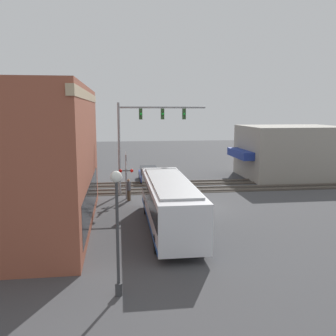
# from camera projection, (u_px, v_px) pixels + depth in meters

# --- Properties ---
(ground_plane) EXTENTS (120.00, 120.00, 0.00)m
(ground_plane) POSITION_uv_depth(u_px,v_px,m) (198.00, 207.00, 27.73)
(ground_plane) COLOR #424244
(brick_building) EXTENTS (14.69, 9.31, 8.52)m
(brick_building) POSITION_uv_depth(u_px,v_px,m) (11.00, 159.00, 22.15)
(brick_building) COLOR brown
(brick_building) RESTS_ON ground
(shop_building) EXTENTS (8.05, 11.07, 5.47)m
(shop_building) POSITION_uv_depth(u_px,v_px,m) (290.00, 152.00, 40.01)
(shop_building) COLOR gray
(shop_building) RESTS_ON ground
(city_bus) EXTENTS (11.30, 2.59, 3.02)m
(city_bus) POSITION_uv_depth(u_px,v_px,m) (169.00, 202.00, 22.50)
(city_bus) COLOR silver
(city_bus) RESTS_ON ground
(traffic_signal_gantry) EXTENTS (0.42, 7.41, 7.77)m
(traffic_signal_gantry) POSITION_uv_depth(u_px,v_px,m) (144.00, 127.00, 31.24)
(traffic_signal_gantry) COLOR gray
(traffic_signal_gantry) RESTS_ON ground
(crossing_signal) EXTENTS (1.41, 1.18, 3.81)m
(crossing_signal) POSITION_uv_depth(u_px,v_px,m) (126.00, 171.00, 30.14)
(crossing_signal) COLOR gray
(crossing_signal) RESTS_ON ground
(streetlamp) EXTENTS (0.44, 0.44, 4.92)m
(streetlamp) POSITION_uv_depth(u_px,v_px,m) (117.00, 223.00, 14.13)
(streetlamp) COLOR #38383A
(streetlamp) RESTS_ON ground
(rail_track_near) EXTENTS (2.60, 60.00, 0.15)m
(rail_track_near) POSITION_uv_depth(u_px,v_px,m) (184.00, 190.00, 33.60)
(rail_track_near) COLOR #332D28
(rail_track_near) RESTS_ON ground
(rail_track_far) EXTENTS (2.60, 60.00, 0.15)m
(rail_track_far) POSITION_uv_depth(u_px,v_px,m) (178.00, 183.00, 36.74)
(rail_track_far) COLOR #332D28
(rail_track_far) RESTS_ON ground
(parked_car_blue) EXTENTS (4.39, 1.82, 1.48)m
(parked_car_blue) POSITION_uv_depth(u_px,v_px,m) (148.00, 174.00, 38.00)
(parked_car_blue) COLOR navy
(parked_car_blue) RESTS_ON ground
(pedestrian_at_crossing) EXTENTS (0.34, 0.34, 1.77)m
(pedestrian_at_crossing) POSITION_uv_depth(u_px,v_px,m) (129.00, 189.00, 29.70)
(pedestrian_at_crossing) COLOR #473828
(pedestrian_at_crossing) RESTS_ON ground
(pedestrian_near_bus) EXTENTS (0.34, 0.34, 1.83)m
(pedestrian_near_bus) POSITION_uv_depth(u_px,v_px,m) (199.00, 210.00, 23.45)
(pedestrian_near_bus) COLOR #2D3351
(pedestrian_near_bus) RESTS_ON ground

